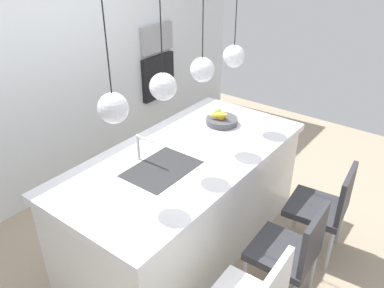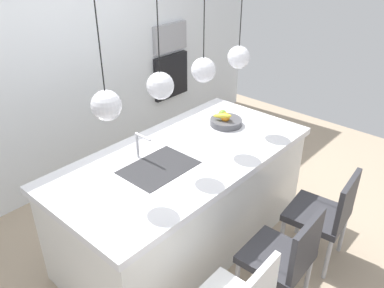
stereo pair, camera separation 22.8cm
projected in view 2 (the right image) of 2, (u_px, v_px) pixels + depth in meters
The scene contains 14 objects.
floor at pixel (185, 239), 3.64m from camera, with size 6.60×6.60×0.00m, color tan.
back_wall at pixel (65, 67), 3.97m from camera, with size 6.00×0.10×2.60m, color white.
kitchen_island at pixel (184, 199), 3.42m from camera, with size 2.25×1.11×0.92m.
sink_basin at pixel (159, 168), 3.01m from camera, with size 0.56×0.40×0.02m, color #2D2D30.
faucet at pixel (139, 142), 3.06m from camera, with size 0.02×0.17×0.22m.
fruit_bowl at pixel (226, 121), 3.64m from camera, with size 0.30×0.30×0.15m.
microwave at pixel (169, 37), 4.85m from camera, with size 0.54×0.08×0.34m, color #9E9EA3.
oven at pixel (170, 76), 5.09m from camera, with size 0.56×0.08×0.56m, color black.
chair_middle at pixel (285, 256), 2.78m from camera, with size 0.46×0.46×0.88m.
chair_far at pixel (325, 212), 3.21m from camera, with size 0.49×0.50×0.87m.
pendant_light_left at pixel (106, 105), 2.42m from camera, with size 0.19×0.19×0.79m.
pendant_light_center_left at pixel (160, 85), 2.72m from camera, with size 0.19×0.19×0.79m.
pendant_light_center_right at pixel (203, 70), 3.03m from camera, with size 0.19×0.19×0.79m.
pendant_light_right at pixel (239, 57), 3.33m from camera, with size 0.19×0.19×0.79m.
Camera 2 is at (-2.01, -1.89, 2.54)m, focal length 36.46 mm.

